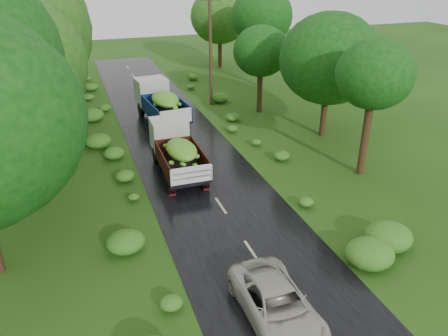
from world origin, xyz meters
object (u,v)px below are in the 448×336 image
car (277,304)px  utility_pole (210,49)px  truck_far (160,101)px  truck_near (176,148)px

car → utility_pole: bearing=77.4°
car → utility_pole: size_ratio=0.52×
truck_far → car: bearing=-97.1°
car → truck_near: bearing=92.0°
truck_near → truck_far: truck_far is taller
truck_near → car: truck_near is taller
car → utility_pole: utility_pole is taller
truck_far → utility_pole: bearing=22.9°
car → truck_far: bearing=88.7°
truck_near → truck_far: 8.89m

